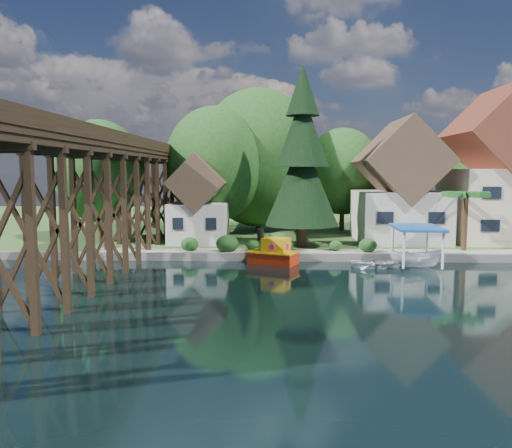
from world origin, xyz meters
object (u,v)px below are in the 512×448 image
at_px(house_center, 499,176).
at_px(palm_tree, 466,196).
at_px(conifer, 302,160).
at_px(tugboat, 274,254).
at_px(house_left, 399,190).
at_px(boat_canopy, 416,250).
at_px(trestle_bridge, 108,192).
at_px(boat_white_a, 377,262).
at_px(shed, 199,205).

distance_m(house_center, palm_tree, 8.37).
xyz_separation_m(conifer, tugboat, (-2.34, -5.07, -6.92)).
xyz_separation_m(house_left, boat_canopy, (-1.27, -10.20, -3.88)).
bearing_deg(tugboat, trestle_bridge, -171.87).
xyz_separation_m(house_left, tugboat, (-11.36, -9.16, -4.37)).
xyz_separation_m(house_left, conifer, (-9.02, -4.10, 2.55)).
distance_m(trestle_bridge, house_left, 25.42).
bearing_deg(tugboat, boat_canopy, -5.88).
height_order(trestle_bridge, boat_white_a, trestle_bridge).
relative_size(conifer, tugboat, 3.72).
distance_m(house_center, conifer, 18.64).
xyz_separation_m(palm_tree, tugboat, (-15.09, -3.36, -4.09)).
distance_m(house_left, palm_tree, 6.91).
height_order(shed, boat_white_a, shed).
bearing_deg(shed, palm_tree, -11.21).
bearing_deg(house_center, tugboat, -154.61).
xyz_separation_m(tugboat, boat_canopy, (10.09, -1.04, 0.49)).
relative_size(tugboat, boat_white_a, 1.08).
relative_size(shed, boat_canopy, 1.67).
distance_m(shed, boat_white_a, 16.85).
height_order(house_center, boat_canopy, house_center).
distance_m(conifer, palm_tree, 13.18).
distance_m(shed, palm_tree, 22.18).
xyz_separation_m(palm_tree, boat_white_a, (-7.75, -4.44, -4.47)).
height_order(house_left, tugboat, house_left).
bearing_deg(boat_canopy, boat_white_a, -179.07).
distance_m(house_left, house_center, 9.10).
relative_size(house_left, boat_canopy, 2.34).
bearing_deg(palm_tree, conifer, 172.35).
bearing_deg(boat_canopy, house_center, 46.20).
distance_m(house_left, boat_canopy, 10.99).
bearing_deg(boat_white_a, shed, 61.01).
distance_m(tugboat, boat_white_a, 7.43).
xyz_separation_m(house_center, palm_tree, (-5.27, -6.31, -1.56)).
bearing_deg(conifer, boat_canopy, -38.22).
bearing_deg(shed, house_left, 4.77).
bearing_deg(boat_white_a, palm_tree, -57.16).
relative_size(house_left, conifer, 0.74).
relative_size(shed, palm_tree, 1.57).
height_order(palm_tree, boat_canopy, palm_tree).
distance_m(trestle_bridge, boat_canopy, 22.12).
relative_size(house_left, house_center, 0.79).
bearing_deg(boat_canopy, shed, 152.52).
bearing_deg(boat_canopy, palm_tree, 41.31).
height_order(conifer, boat_white_a, conifer).
height_order(conifer, boat_canopy, conifer).
distance_m(trestle_bridge, tugboat, 12.62).
relative_size(house_center, shed, 1.77).
xyz_separation_m(trestle_bridge, conifer, (13.98, 6.73, 2.34)).
relative_size(house_center, boat_canopy, 2.95).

